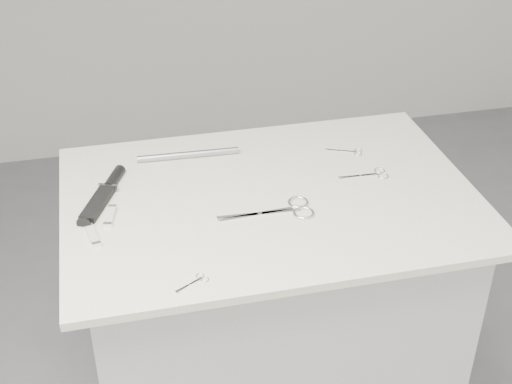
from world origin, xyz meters
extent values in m
cube|color=#BBBBB9|center=(0.00, 0.00, 0.45)|extent=(0.90, 0.60, 0.90)
cube|color=beige|center=(0.00, 0.00, 0.91)|extent=(1.00, 0.70, 0.02)
cube|color=white|center=(-0.04, -0.08, 0.92)|extent=(0.20, 0.03, 0.00)
cylinder|color=white|center=(-0.04, -0.08, 0.92)|extent=(0.01, 0.01, 0.01)
torus|color=white|center=(0.05, -0.05, 0.92)|extent=(0.05, 0.05, 0.01)
torus|color=white|center=(0.06, -0.10, 0.92)|extent=(0.05, 0.05, 0.01)
cube|color=white|center=(0.24, 0.03, 0.92)|extent=(0.11, 0.02, 0.00)
cylinder|color=white|center=(0.24, 0.03, 0.92)|extent=(0.01, 0.01, 0.00)
torus|color=white|center=(0.30, 0.04, 0.92)|extent=(0.03, 0.03, 0.00)
torus|color=white|center=(0.30, 0.02, 0.92)|extent=(0.03, 0.03, 0.00)
cube|color=white|center=(0.24, 0.17, 0.92)|extent=(0.08, 0.04, 0.00)
cylinder|color=white|center=(0.24, 0.17, 0.92)|extent=(0.00, 0.00, 0.00)
torus|color=white|center=(0.28, 0.16, 0.92)|extent=(0.02, 0.02, 0.00)
torus|color=white|center=(0.28, 0.14, 0.92)|extent=(0.02, 0.02, 0.00)
cube|color=white|center=(-0.24, -0.29, 0.92)|extent=(0.06, 0.04, 0.00)
cylinder|color=white|center=(-0.24, -0.29, 0.92)|extent=(0.00, 0.00, 0.00)
torus|color=white|center=(-0.22, -0.27, 0.92)|extent=(0.02, 0.02, 0.00)
torus|color=white|center=(-0.21, -0.28, 0.92)|extent=(0.02, 0.02, 0.00)
cube|color=black|center=(-0.41, 0.04, 0.93)|extent=(0.09, 0.15, 0.02)
cube|color=#919499|center=(-0.38, 0.11, 0.93)|extent=(0.05, 0.03, 0.02)
cylinder|color=black|center=(-0.36, 0.15, 0.93)|extent=(0.06, 0.09, 0.03)
cube|color=beige|center=(-0.43, -0.08, 0.93)|extent=(0.03, 0.08, 0.01)
cube|color=white|center=(-0.43, -0.04, 0.93)|extent=(0.02, 0.01, 0.01)
cube|color=white|center=(-0.42, -0.12, 0.93)|extent=(0.02, 0.01, 0.01)
cube|color=beige|center=(-0.38, -0.01, 0.93)|extent=(0.03, 0.08, 0.01)
cube|color=white|center=(-0.38, 0.02, 0.93)|extent=(0.02, 0.01, 0.01)
cube|color=white|center=(-0.39, -0.05, 0.93)|extent=(0.02, 0.01, 0.01)
cylinder|color=#919499|center=(-0.17, 0.23, 0.93)|extent=(0.27, 0.03, 0.02)
camera|label=1|loc=(-0.36, -1.41, 1.86)|focal=50.00mm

